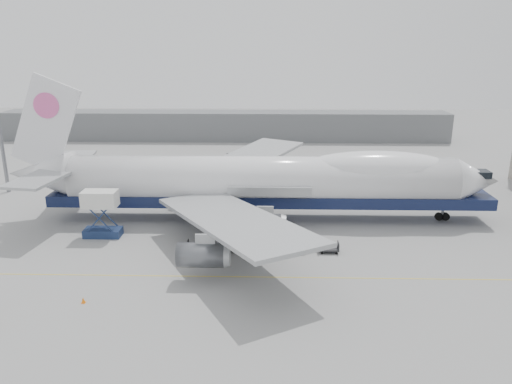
{
  "coord_description": "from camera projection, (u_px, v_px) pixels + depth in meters",
  "views": [
    {
      "loc": [
        0.83,
        -53.69,
        23.92
      ],
      "look_at": [
        -0.68,
        6.0,
        5.73
      ],
      "focal_mm": 35.0,
      "sensor_mm": 36.0,
      "label": 1
    }
  ],
  "objects": [
    {
      "name": "dolly_1",
      "position": [
        230.0,
        247.0,
        58.84
      ],
      "size": [
        2.3,
        1.35,
        1.3
      ],
      "color": "#2D2D30",
      "rests_on": "ground"
    },
    {
      "name": "dolly_2",
      "position": [
        263.0,
        248.0,
        58.75
      ],
      "size": [
        2.3,
        1.35,
        1.3
      ],
      "color": "#2D2D30",
      "rests_on": "ground"
    },
    {
      "name": "dolly_3",
      "position": [
        296.0,
        248.0,
        58.65
      ],
      "size": [
        2.3,
        1.35,
        1.3
      ],
      "color": "#2D2D30",
      "rests_on": "ground"
    },
    {
      "name": "catering_truck",
      "position": [
        101.0,
        211.0,
        62.6
      ],
      "size": [
        4.65,
        3.25,
        6.02
      ],
      "rotation": [
        0.0,
        0.0,
        -0.0
      ],
      "color": "navy",
      "rests_on": "ground"
    },
    {
      "name": "ground",
      "position": [
        260.0,
        254.0,
        58.33
      ],
      "size": [
        260.0,
        260.0,
        0.0
      ],
      "primitive_type": "plane",
      "color": "gray",
      "rests_on": "ground"
    },
    {
      "name": "dolly_0",
      "position": [
        197.0,
        247.0,
        58.93
      ],
      "size": [
        2.3,
        1.35,
        1.3
      ],
      "color": "#2D2D30",
      "rests_on": "ground"
    },
    {
      "name": "traffic_cone",
      "position": [
        83.0,
        300.0,
        47.35
      ],
      "size": [
        0.41,
        0.41,
        0.6
      ],
      "rotation": [
        0.0,
        0.0,
        -0.29
      ],
      "color": "orange",
      "rests_on": "ground"
    },
    {
      "name": "apron_line",
      "position": [
        260.0,
        277.0,
        52.59
      ],
      "size": [
        60.0,
        0.15,
        0.01
      ],
      "primitive_type": "cube",
      "color": "gold",
      "rests_on": "ground"
    },
    {
      "name": "hangar",
      "position": [
        225.0,
        126.0,
        124.49
      ],
      "size": [
        110.0,
        8.0,
        7.0
      ],
      "primitive_type": "cube",
      "color": "slate",
      "rests_on": "ground"
    },
    {
      "name": "airliner",
      "position": [
        267.0,
        180.0,
        68.15
      ],
      "size": [
        67.0,
        55.3,
        19.98
      ],
      "color": "white",
      "rests_on": "ground"
    },
    {
      "name": "dolly_4",
      "position": [
        329.0,
        248.0,
        58.56
      ],
      "size": [
        2.3,
        1.35,
        1.3
      ],
      "color": "#2D2D30",
      "rests_on": "ground"
    }
  ]
}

